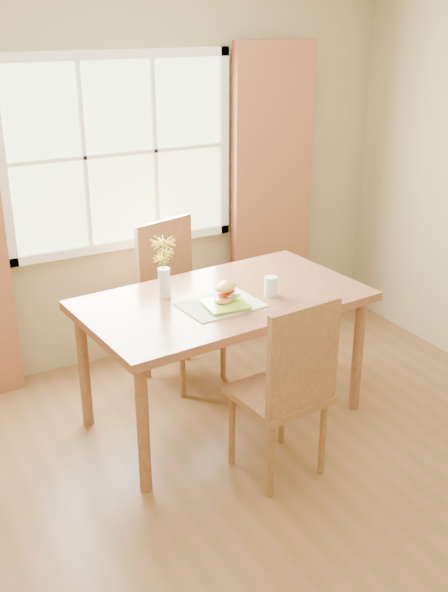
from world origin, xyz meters
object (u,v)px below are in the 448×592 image
chair_near (289,384)px  dining_table (224,310)px  croissant_sandwich (226,292)px  water_glass (271,287)px  chair_far (175,294)px  flower_vase (164,262)px

chair_near → dining_table: bearing=85.0°
dining_table → croissant_sandwich: size_ratio=8.87×
dining_table → chair_near: chair_near is taller
chair_near → croissant_sandwich: chair_near is taller
dining_table → water_glass: bearing=-29.5°
chair_far → water_glass: bearing=-85.8°
chair_near → chair_far: size_ratio=0.96×
chair_near → croissant_sandwich: 0.68m
dining_table → water_glass: size_ratio=14.87×
flower_vase → water_glass: bearing=-26.6°
croissant_sandwich → flower_vase: flower_vase is taller
chair_near → chair_far: 1.37m
water_glass → chair_far: bearing=110.2°
flower_vase → croissant_sandwich: bearing=-46.3°
dining_table → water_glass: 0.31m
chair_near → water_glass: chair_near is taller
chair_far → dining_table: bearing=-103.7°
dining_table → flower_vase: flower_vase is taller
water_glass → croissant_sandwich: bearing=178.5°
dining_table → croissant_sandwich: (-0.04, -0.11, 0.16)m
chair_near → water_glass: (0.25, 0.60, 0.29)m
chair_far → croissant_sandwich: chair_far is taller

